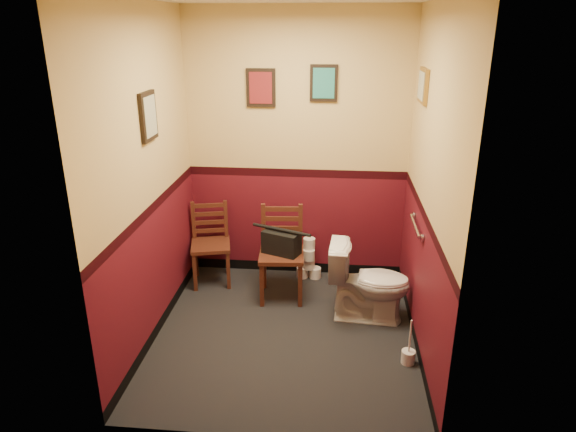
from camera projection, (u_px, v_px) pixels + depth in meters
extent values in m
cube|color=black|center=(285.00, 333.00, 4.46)|extent=(2.20, 2.40, 0.00)
cube|color=#520E19|center=(297.00, 150.00, 5.10)|extent=(2.20, 0.00, 2.70)
cube|color=#520E19|center=(263.00, 249.00, 2.87)|extent=(2.20, 0.00, 2.70)
cube|color=#520E19|center=(148.00, 181.00, 4.08)|extent=(0.00, 2.40, 2.70)
cube|color=#520E19|center=(429.00, 189.00, 3.89)|extent=(0.00, 2.40, 2.70)
cylinder|color=silver|center=(415.00, 226.00, 4.26)|extent=(0.03, 0.50, 0.03)
cylinder|color=silver|center=(422.00, 238.00, 4.03)|extent=(0.02, 0.06, 0.06)
cylinder|color=silver|center=(414.00, 215.00, 4.50)|extent=(0.02, 0.06, 0.06)
cube|color=black|center=(261.00, 88.00, 4.90)|extent=(0.28, 0.03, 0.36)
cube|color=maroon|center=(261.00, 88.00, 4.89)|extent=(0.22, 0.01, 0.30)
cube|color=black|center=(324.00, 83.00, 4.83)|extent=(0.26, 0.03, 0.34)
cube|color=#267B75|center=(324.00, 83.00, 4.82)|extent=(0.20, 0.01, 0.28)
cube|color=black|center=(148.00, 116.00, 4.00)|extent=(0.03, 0.30, 0.38)
cube|color=#A09D7D|center=(150.00, 116.00, 4.00)|extent=(0.01, 0.24, 0.31)
cube|color=olive|center=(423.00, 86.00, 4.20)|extent=(0.03, 0.34, 0.28)
cube|color=#A09D7D|center=(421.00, 86.00, 4.20)|extent=(0.01, 0.28, 0.22)
imported|color=white|center=(369.00, 283.00, 4.58)|extent=(0.76, 0.46, 0.71)
cylinder|color=silver|center=(408.00, 357.00, 4.06)|extent=(0.11, 0.11, 0.11)
cylinder|color=silver|center=(410.00, 337.00, 4.00)|extent=(0.01, 0.01, 0.31)
cube|color=#502418|center=(211.00, 245.00, 5.21)|extent=(0.46, 0.46, 0.04)
cube|color=#502418|center=(195.00, 272.00, 5.11)|extent=(0.04, 0.04, 0.42)
cube|color=#502418|center=(196.00, 258.00, 5.42)|extent=(0.04, 0.04, 0.42)
cube|color=#502418|center=(228.00, 270.00, 5.15)|extent=(0.04, 0.04, 0.42)
cube|color=#502418|center=(228.00, 256.00, 5.46)|extent=(0.04, 0.04, 0.42)
cube|color=#502418|center=(193.00, 221.00, 5.27)|extent=(0.04, 0.04, 0.42)
cube|color=#502418|center=(226.00, 219.00, 5.31)|extent=(0.04, 0.04, 0.42)
cube|color=#502418|center=(210.00, 231.00, 5.33)|extent=(0.31, 0.09, 0.04)
cube|color=#502418|center=(210.00, 222.00, 5.30)|extent=(0.31, 0.09, 0.04)
cube|color=#502418|center=(209.00, 214.00, 5.27)|extent=(0.31, 0.09, 0.04)
cube|color=#502418|center=(209.00, 205.00, 5.24)|extent=(0.31, 0.09, 0.04)
cube|color=#502418|center=(281.00, 255.00, 4.91)|extent=(0.45, 0.45, 0.04)
cube|color=#502418|center=(262.00, 285.00, 4.82)|extent=(0.04, 0.04, 0.45)
cube|color=#502418|center=(264.00, 268.00, 5.16)|extent=(0.04, 0.04, 0.45)
cube|color=#502418|center=(300.00, 285.00, 4.81)|extent=(0.04, 0.04, 0.45)
cube|color=#502418|center=(300.00, 268.00, 5.15)|extent=(0.04, 0.04, 0.45)
cube|color=#502418|center=(263.00, 226.00, 5.00)|extent=(0.04, 0.04, 0.45)
cube|color=#502418|center=(300.00, 226.00, 5.00)|extent=(0.04, 0.04, 0.45)
cube|color=#502418|center=(282.00, 238.00, 5.04)|extent=(0.34, 0.05, 0.05)
cube|color=#502418|center=(282.00, 228.00, 5.01)|extent=(0.34, 0.05, 0.05)
cube|color=#502418|center=(282.00, 219.00, 4.97)|extent=(0.34, 0.05, 0.05)
cube|color=#502418|center=(282.00, 209.00, 4.94)|extent=(0.34, 0.05, 0.05)
cube|color=black|center=(281.00, 243.00, 4.86)|extent=(0.39, 0.29, 0.22)
cylinder|color=black|center=(281.00, 230.00, 4.81)|extent=(0.29, 0.14, 0.03)
cylinder|color=silver|center=(302.00, 272.00, 5.43)|extent=(0.12, 0.12, 0.11)
cylinder|color=silver|center=(315.00, 273.00, 5.42)|extent=(0.12, 0.12, 0.11)
cylinder|color=silver|center=(309.00, 263.00, 5.38)|extent=(0.12, 0.12, 0.11)
cylinder|color=silver|center=(309.00, 255.00, 5.32)|extent=(0.12, 0.12, 0.11)
cylinder|color=silver|center=(309.00, 243.00, 5.31)|extent=(0.12, 0.12, 0.11)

